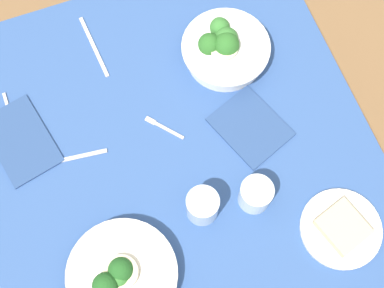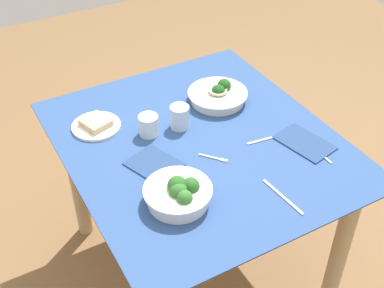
# 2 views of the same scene
# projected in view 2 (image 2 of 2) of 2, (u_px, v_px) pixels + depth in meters

# --- Properties ---
(ground_plane) EXTENTS (6.00, 6.00, 0.00)m
(ground_plane) POSITION_uv_depth(u_px,v_px,m) (198.00, 263.00, 2.44)
(ground_plane) COLOR brown
(dining_table) EXTENTS (1.14, 1.00, 0.74)m
(dining_table) POSITION_uv_depth(u_px,v_px,m) (199.00, 165.00, 2.06)
(dining_table) COLOR #2D4C84
(dining_table) RESTS_ON ground_plane
(broccoli_bowl_far) EXTENTS (0.23, 0.23, 0.11)m
(broccoli_bowl_far) POSITION_uv_depth(u_px,v_px,m) (179.00, 193.00, 1.69)
(broccoli_bowl_far) COLOR white
(broccoli_bowl_far) RESTS_ON dining_table
(broccoli_bowl_near) EXTENTS (0.25, 0.25, 0.09)m
(broccoli_bowl_near) POSITION_uv_depth(u_px,v_px,m) (218.00, 95.00, 2.18)
(broccoli_bowl_near) COLOR silver
(broccoli_bowl_near) RESTS_ON dining_table
(bread_side_plate) EXTENTS (0.20, 0.20, 0.04)m
(bread_side_plate) POSITION_uv_depth(u_px,v_px,m) (96.00, 125.00, 2.04)
(bread_side_plate) COLOR silver
(bread_side_plate) RESTS_ON dining_table
(water_glass_center) EXTENTS (0.08, 0.08, 0.08)m
(water_glass_center) POSITION_uv_depth(u_px,v_px,m) (149.00, 125.00, 1.99)
(water_glass_center) COLOR silver
(water_glass_center) RESTS_ON dining_table
(water_glass_side) EXTENTS (0.08, 0.08, 0.10)m
(water_glass_side) POSITION_uv_depth(u_px,v_px,m) (180.00, 117.00, 2.02)
(water_glass_side) COLOR silver
(water_glass_side) RESTS_ON dining_table
(fork_by_far_bowl) EXTENTS (0.10, 0.01, 0.00)m
(fork_by_far_bowl) POSITION_uv_depth(u_px,v_px,m) (322.00, 155.00, 1.91)
(fork_by_far_bowl) COLOR #B7B7BC
(fork_by_far_bowl) RESTS_ON dining_table
(fork_by_near_bowl) EXTENTS (0.09, 0.08, 0.00)m
(fork_by_near_bowl) POSITION_uv_depth(u_px,v_px,m) (214.00, 158.00, 1.90)
(fork_by_near_bowl) COLOR #B7B7BC
(fork_by_near_bowl) RESTS_ON dining_table
(table_knife_left) EXTENTS (0.03, 0.19, 0.00)m
(table_knife_left) POSITION_uv_depth(u_px,v_px,m) (269.00, 138.00, 1.99)
(table_knife_left) COLOR #B7B7BC
(table_knife_left) RESTS_ON dining_table
(table_knife_right) EXTENTS (0.20, 0.03, 0.00)m
(table_knife_right) POSITION_uv_depth(u_px,v_px,m) (283.00, 197.00, 1.74)
(table_knife_right) COLOR #B7B7BC
(table_knife_right) RESTS_ON dining_table
(napkin_folded_upper) EXTENTS (0.24, 0.18, 0.01)m
(napkin_folded_upper) POSITION_uv_depth(u_px,v_px,m) (305.00, 143.00, 1.97)
(napkin_folded_upper) COLOR navy
(napkin_folded_upper) RESTS_ON dining_table
(napkin_folded_lower) EXTENTS (0.22, 0.20, 0.01)m
(napkin_folded_lower) POSITION_uv_depth(u_px,v_px,m) (154.00, 164.00, 1.87)
(napkin_folded_lower) COLOR navy
(napkin_folded_lower) RESTS_ON dining_table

